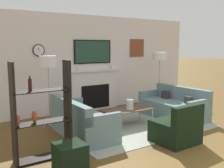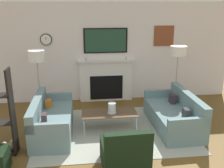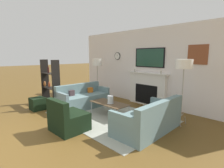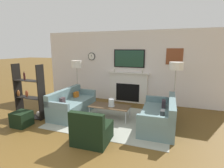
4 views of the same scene
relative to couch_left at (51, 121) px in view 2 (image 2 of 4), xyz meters
name	(u,v)px [view 2 (image 2 of 4)]	position (x,y,z in m)	size (l,w,h in m)	color
fireplace_wall	(106,57)	(1.34, 1.94, 0.94)	(7.08, 0.28, 2.70)	silver
area_rug	(114,130)	(1.34, 0.00, -0.29)	(3.30, 2.37, 0.01)	#989C8E
couch_left	(51,121)	(0.00, 0.00, 0.00)	(0.77, 1.72, 0.78)	slate
couch_right	(174,116)	(2.68, 0.00, -0.01)	(0.89, 1.78, 0.78)	slate
armchair	(125,153)	(1.35, -1.34, -0.02)	(0.79, 0.75, 0.78)	black
coffee_table	(109,114)	(1.24, 0.08, 0.07)	(1.19, 0.56, 0.38)	#4C3823
hurricane_candle	(112,108)	(1.30, 0.08, 0.19)	(0.19, 0.19, 0.23)	silver
floor_lamp_left	(37,57)	(-0.34, 0.93, 1.18)	(0.37, 0.37, 1.64)	#9E998E
floor_lamp_right	(178,52)	(3.01, 0.93, 1.23)	(0.40, 0.40, 1.67)	#9E998E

